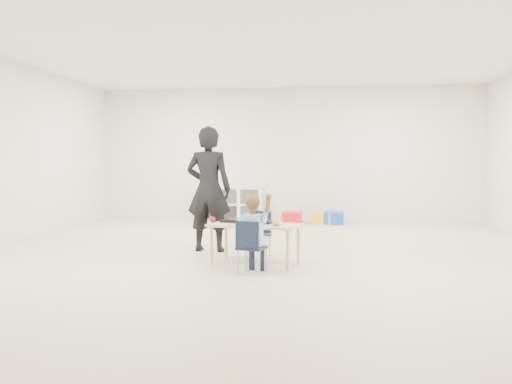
# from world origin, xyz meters

# --- Properties ---
(room) EXTENTS (9.00, 9.02, 2.80)m
(room) POSITION_xyz_m (0.00, 0.00, 1.40)
(room) COLOR beige
(room) RESTS_ON ground
(table) EXTENTS (1.16, 0.77, 0.49)m
(table) POSITION_xyz_m (-0.00, -0.59, 0.25)
(table) COLOR beige
(table) RESTS_ON ground
(chair_near) EXTENTS (0.34, 0.33, 0.59)m
(chair_near) POSITION_xyz_m (0.03, -1.10, 0.29)
(chair_near) COLOR black
(chair_near) RESTS_ON ground
(chair_far) EXTENTS (0.34, 0.33, 0.59)m
(chair_far) POSITION_xyz_m (-0.03, -0.09, 0.29)
(chair_far) COLOR black
(chair_far) RESTS_ON ground
(child) EXTENTS (0.47, 0.47, 0.92)m
(child) POSITION_xyz_m (0.03, -1.10, 0.46)
(child) COLOR #AFC4ED
(child) RESTS_ON chair_near
(lunch_tray_near) EXTENTS (0.25, 0.21, 0.03)m
(lunch_tray_near) POSITION_xyz_m (0.08, -0.54, 0.50)
(lunch_tray_near) COLOR black
(lunch_tray_near) RESTS_ON table
(lunch_tray_far) EXTENTS (0.25, 0.21, 0.03)m
(lunch_tray_far) POSITION_xyz_m (-0.32, -0.46, 0.50)
(lunch_tray_far) COLOR black
(lunch_tray_far) RESTS_ON table
(milk_carton) EXTENTS (0.08, 0.08, 0.10)m
(milk_carton) POSITION_xyz_m (-0.00, -0.74, 0.54)
(milk_carton) COLOR white
(milk_carton) RESTS_ON table
(bread_roll) EXTENTS (0.09, 0.09, 0.07)m
(bread_roll) POSITION_xyz_m (0.26, -0.76, 0.52)
(bread_roll) COLOR tan
(bread_roll) RESTS_ON table
(apple_near) EXTENTS (0.07, 0.07, 0.07)m
(apple_near) POSITION_xyz_m (-0.12, -0.52, 0.52)
(apple_near) COLOR maroon
(apple_near) RESTS_ON table
(apple_far) EXTENTS (0.07, 0.07, 0.07)m
(apple_far) POSITION_xyz_m (-0.53, -0.51, 0.52)
(apple_far) COLOR maroon
(apple_far) RESTS_ON table
(cubby_shelf) EXTENTS (1.40, 0.40, 0.70)m
(cubby_shelf) POSITION_xyz_m (-1.20, 4.28, 0.35)
(cubby_shelf) COLOR white
(cubby_shelf) RESTS_ON ground
(adult) EXTENTS (0.65, 0.45, 1.70)m
(adult) POSITION_xyz_m (-0.77, 0.32, 0.85)
(adult) COLOR black
(adult) RESTS_ON ground
(bin_red) EXTENTS (0.38, 0.48, 0.23)m
(bin_red) POSITION_xyz_m (0.14, 3.98, 0.11)
(bin_red) COLOR red
(bin_red) RESTS_ON ground
(bin_yellow) EXTENTS (0.43, 0.51, 0.23)m
(bin_yellow) POSITION_xyz_m (0.75, 3.98, 0.11)
(bin_yellow) COLOR yellow
(bin_yellow) RESTS_ON ground
(bin_blue) EXTENTS (0.41, 0.51, 0.24)m
(bin_blue) POSITION_xyz_m (0.98, 3.97, 0.12)
(bin_blue) COLOR #184AB4
(bin_blue) RESTS_ON ground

